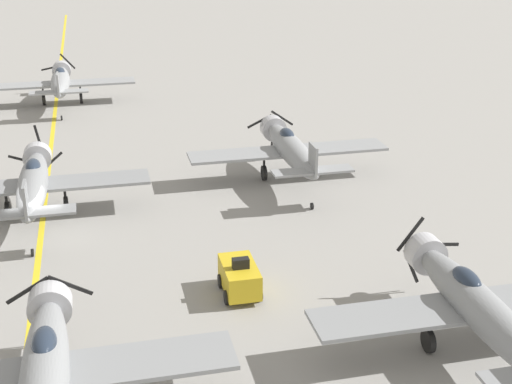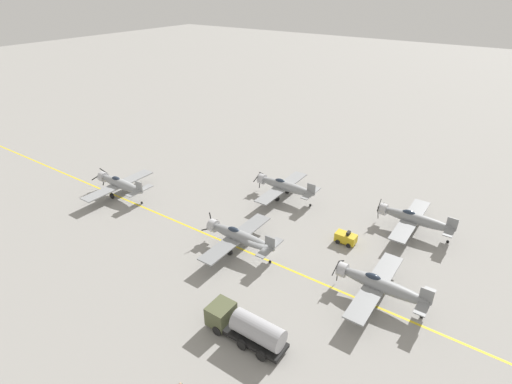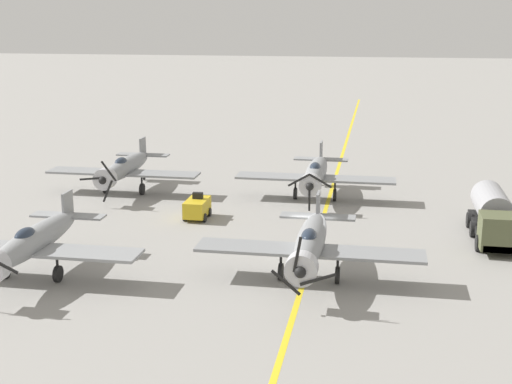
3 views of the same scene
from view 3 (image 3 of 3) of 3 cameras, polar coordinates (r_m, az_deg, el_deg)
name	(u,v)px [view 3 (image 3 of 3)]	position (r m, az deg, el deg)	size (l,w,h in m)	color
ground_plane	(310,260)	(41.32, 4.37, -5.42)	(400.00, 400.00, 0.00)	gray
taxiway_stripe	(310,260)	(41.32, 4.37, -5.41)	(0.30, 160.00, 0.01)	yellow
airplane_near_center	(316,173)	(54.19, 4.80, 1.51)	(12.00, 9.98, 3.65)	gray
airplane_mid_center	(310,243)	(37.75, 4.35, -4.10)	(12.00, 9.98, 3.79)	gray
airplane_mid_right	(32,242)	(39.62, -17.46, -3.84)	(12.00, 9.98, 3.65)	gray
airplane_near_right	(124,168)	(56.80, -10.48, 1.90)	(12.00, 9.98, 3.65)	gray
fuel_tanker	(494,217)	(46.72, 18.54, -1.87)	(2.68, 8.00, 2.98)	black
tow_tractor	(197,207)	(49.24, -4.73, -1.24)	(1.57, 2.60, 1.79)	gold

